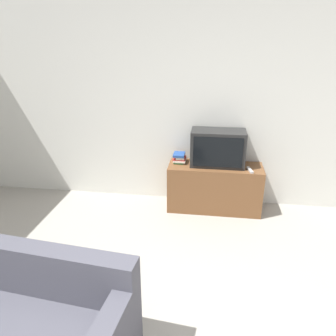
{
  "coord_description": "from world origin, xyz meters",
  "views": [
    {
      "loc": [
        0.31,
        -1.2,
        2.15
      ],
      "look_at": [
        -0.17,
        2.2,
        0.77
      ],
      "focal_mm": 35.0,
      "sensor_mm": 36.0,
      "label": 1
    }
  ],
  "objects_px": {
    "tv_stand": "(214,187)",
    "remote_on_stand": "(250,170)",
    "book_stack": "(180,158)",
    "television": "(218,148)"
  },
  "relations": [
    {
      "from": "television",
      "to": "book_stack",
      "type": "height_order",
      "value": "television"
    },
    {
      "from": "television",
      "to": "tv_stand",
      "type": "bearing_deg",
      "value": -110.46
    },
    {
      "from": "television",
      "to": "remote_on_stand",
      "type": "relative_size",
      "value": 3.69
    },
    {
      "from": "television",
      "to": "book_stack",
      "type": "bearing_deg",
      "value": 177.63
    },
    {
      "from": "tv_stand",
      "to": "book_stack",
      "type": "distance_m",
      "value": 0.6
    },
    {
      "from": "book_stack",
      "to": "remote_on_stand",
      "type": "bearing_deg",
      "value": -11.37
    },
    {
      "from": "tv_stand",
      "to": "remote_on_stand",
      "type": "bearing_deg",
      "value": -15.63
    },
    {
      "from": "tv_stand",
      "to": "remote_on_stand",
      "type": "relative_size",
      "value": 6.53
    },
    {
      "from": "tv_stand",
      "to": "television",
      "type": "relative_size",
      "value": 1.77
    },
    {
      "from": "tv_stand",
      "to": "television",
      "type": "bearing_deg",
      "value": 69.54
    }
  ]
}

